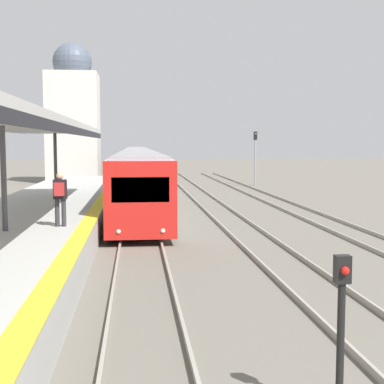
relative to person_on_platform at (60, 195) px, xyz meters
The scene contains 6 objects.
platform_canopy 2.69m from the person_on_platform, 155.42° to the right, with size 4.00×25.40×3.27m.
person_on_platform is the anchor object (origin of this frame).
train_near 34.58m from the person_on_platform, 85.89° to the left, with size 2.55×65.78×3.09m.
signal_post_near 11.35m from the person_on_platform, 64.17° to the right, with size 0.20×0.21×2.15m.
signal_mast_far 30.69m from the person_on_platform, 66.06° to the left, with size 0.28×0.29×4.59m.
distant_domed_building 33.97m from the person_on_platform, 95.65° to the left, with size 4.58×4.58×12.68m.
Camera 1 is at (-0.15, -3.01, 3.57)m, focal length 50.00 mm.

